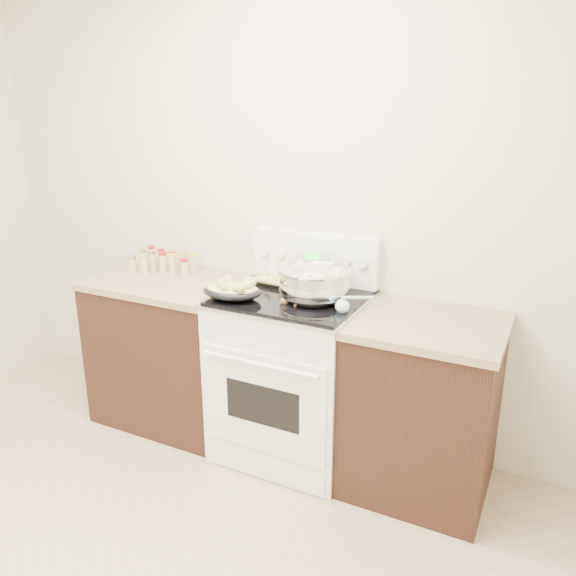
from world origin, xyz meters
The scene contains 9 objects.
counter_left centered at (-0.48, 1.43, 0.46)m, with size 0.93×0.67×0.92m.
counter_right centered at (1.08, 1.43, 0.46)m, with size 0.73×0.67×0.92m.
kitchen_range centered at (0.35, 1.42, 0.49)m, with size 0.78×0.73×1.22m.
mixing_bowl centered at (0.48, 1.41, 1.03)m, with size 0.44×0.44×0.22m.
roasting_pan centered at (0.09, 1.23, 0.99)m, with size 0.35×0.26×0.12m.
baking_sheet centered at (0.21, 1.60, 0.96)m, with size 0.37×0.28×0.06m.
wooden_spoon centered at (0.38, 1.33, 0.95)m, with size 0.10×0.28×0.04m.
blue_ladle centered at (0.69, 1.32, 0.97)m, with size 0.13×0.24×0.09m.
spice_jars centered at (-0.63, 1.56, 0.98)m, with size 0.38×0.23×0.13m.
Camera 1 is at (1.61, -1.13, 1.90)m, focal length 35.00 mm.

